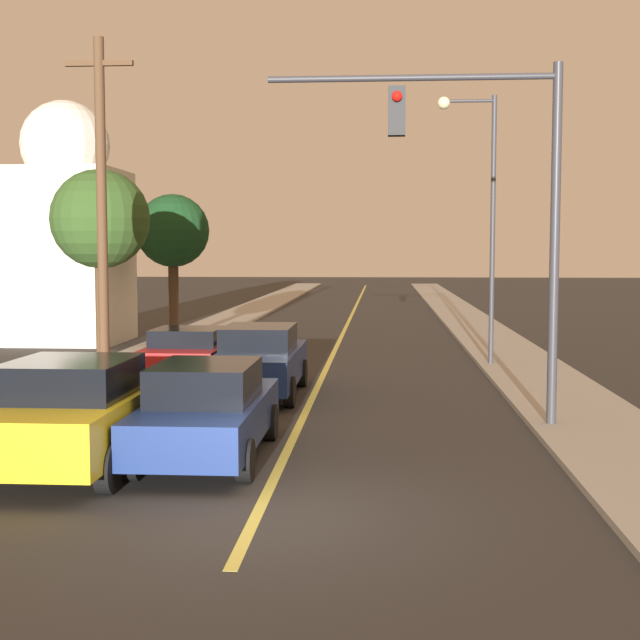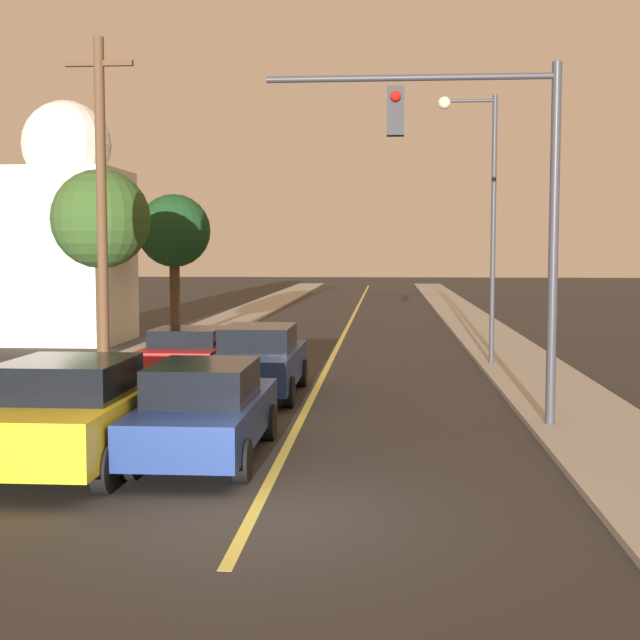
% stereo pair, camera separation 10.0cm
% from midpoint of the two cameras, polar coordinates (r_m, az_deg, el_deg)
% --- Properties ---
extents(ground_plane, '(200.00, 200.00, 0.00)m').
position_cam_midpoint_polar(ground_plane, '(11.65, -4.08, -12.39)').
color(ground_plane, '#2D2B28').
extents(road_surface, '(8.75, 80.00, 0.01)m').
position_cam_midpoint_polar(road_surface, '(47.17, 2.27, 0.39)').
color(road_surface, '#2D2B28').
rests_on(road_surface, ground).
extents(sidewalk_left, '(2.50, 80.00, 0.12)m').
position_cam_midpoint_polar(sidewalk_left, '(47.70, -4.50, 0.49)').
color(sidewalk_left, '#9E998E').
rests_on(sidewalk_left, ground).
extents(sidewalk_right, '(2.50, 80.00, 0.12)m').
position_cam_midpoint_polar(sidewalk_right, '(47.31, 9.09, 0.42)').
color(sidewalk_right, '#9E998E').
rests_on(sidewalk_right, ground).
extents(car_near_lane_front, '(1.88, 4.67, 1.58)m').
position_cam_midpoint_polar(car_near_lane_front, '(14.56, -7.16, -5.76)').
color(car_near_lane_front, navy).
rests_on(car_near_lane_front, ground).
extents(car_near_lane_second, '(1.89, 4.77, 1.66)m').
position_cam_midpoint_polar(car_near_lane_second, '(20.61, -3.75, -2.59)').
color(car_near_lane_second, navy).
rests_on(car_near_lane_second, ground).
extents(car_outer_lane_front, '(2.11, 4.64, 1.71)m').
position_cam_midpoint_polar(car_outer_lane_front, '(14.36, -15.35, -5.70)').
color(car_outer_lane_front, gold).
rests_on(car_outer_lane_front, ground).
extents(car_outer_lane_second, '(1.94, 3.86, 1.48)m').
position_cam_midpoint_polar(car_outer_lane_second, '(22.15, -8.25, -2.27)').
color(car_outer_lane_second, red).
rests_on(car_outer_lane_second, ground).
extents(traffic_signal_mast, '(5.44, 0.42, 6.69)m').
position_cam_midpoint_polar(traffic_signal_mast, '(17.01, 10.87, 8.77)').
color(traffic_signal_mast, '#333338').
rests_on(traffic_signal_mast, ground).
extents(streetlamp_right, '(1.68, 0.36, 7.63)m').
position_cam_midpoint_polar(streetlamp_right, '(26.06, 10.37, 7.88)').
color(streetlamp_right, '#333338').
rests_on(streetlamp_right, ground).
extents(utility_pole_left, '(1.60, 0.24, 8.16)m').
position_cam_midpoint_polar(utility_pole_left, '(21.59, -13.67, 6.98)').
color(utility_pole_left, '#513823').
rests_on(utility_pole_left, ground).
extents(tree_left_near, '(2.71, 2.71, 5.46)m').
position_cam_midpoint_polar(tree_left_near, '(25.21, -13.75, 6.20)').
color(tree_left_near, '#4C3823').
rests_on(tree_left_near, ground).
extents(tree_left_far, '(2.62, 2.62, 5.27)m').
position_cam_midpoint_polar(tree_left_far, '(32.54, -9.24, 5.57)').
color(tree_left_far, '#3D2B1C').
rests_on(tree_left_far, ground).
extents(domed_building_left, '(4.01, 4.01, 8.75)m').
position_cam_midpoint_polar(domed_building_left, '(33.81, -15.72, 5.57)').
color(domed_building_left, beige).
rests_on(domed_building_left, ground).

